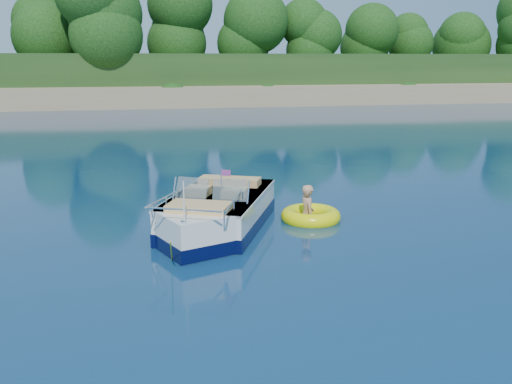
# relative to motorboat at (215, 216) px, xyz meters

# --- Properties ---
(ground) EXTENTS (160.00, 160.00, 0.00)m
(ground) POSITION_rel_motorboat_xyz_m (-0.54, -3.09, -0.33)
(ground) COLOR #092244
(ground) RESTS_ON ground
(shoreline) EXTENTS (170.00, 59.00, 6.00)m
(shoreline) POSITION_rel_motorboat_xyz_m (-0.54, 60.68, 0.64)
(shoreline) COLOR #917554
(shoreline) RESTS_ON ground
(treeline) EXTENTS (150.00, 7.12, 8.19)m
(treeline) POSITION_rel_motorboat_xyz_m (-0.50, 37.92, 5.21)
(treeline) COLOR #311C10
(treeline) RESTS_ON ground
(motorboat) EXTENTS (3.14, 4.82, 1.72)m
(motorboat) POSITION_rel_motorboat_xyz_m (0.00, 0.00, 0.00)
(motorboat) COLOR silver
(motorboat) RESTS_ON ground
(tow_tube) EXTENTS (1.56, 1.56, 0.36)m
(tow_tube) POSITION_rel_motorboat_xyz_m (2.26, 0.40, -0.24)
(tow_tube) COLOR #EEEE05
(tow_tube) RESTS_ON ground
(boy) EXTENTS (0.39, 0.79, 1.51)m
(boy) POSITION_rel_motorboat_xyz_m (2.13, 0.30, -0.33)
(boy) COLOR tan
(boy) RESTS_ON ground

